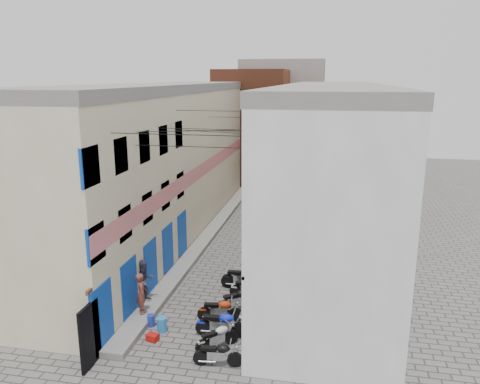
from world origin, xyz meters
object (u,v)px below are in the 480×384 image
Objects in this scene: motorcycle_e at (238,298)px; water_jug_near at (162,325)px; motorcycle_c at (221,322)px; motorcycle_f at (250,288)px; motorcycle_b at (217,336)px; motorcycle_d at (220,309)px; person_b at (145,281)px; water_jug_far at (151,320)px; motorcycle_g at (243,277)px; person_a at (141,293)px; motorcycle_a at (218,353)px; red_crate at (153,337)px.

motorcycle_e reaches higher than water_jug_near.
motorcycle_c is 3.18m from motorcycle_f.
motorcycle_d reaches higher than motorcycle_b.
person_b reaches higher than motorcycle_f.
water_jug_near is 0.64m from water_jug_far.
motorcycle_f is (0.53, 3.14, -0.03)m from motorcycle_c.
motorcycle_g is (-0.50, 0.97, 0.05)m from motorcycle_f.
motorcycle_b is at bearing -143.21° from person_a.
person_b is at bearing -15.43° from person_a.
motorcycle_g is (0.03, 4.11, 0.02)m from motorcycle_c.
motorcycle_c reaches higher than motorcycle_f.
person_a is (-3.46, 1.51, 0.59)m from motorcycle_b.
motorcycle_f is 1.10× the size of person_a.
motorcycle_f reaches higher than motorcycle_d.
motorcycle_g is 4.32× the size of water_jug_far.
water_jug_far is at bearing -96.26° from motorcycle_e.
motorcycle_d is 3.46m from person_b.
motorcycle_d is at bearing -6.85° from motorcycle_g.
motorcycle_a is 0.90× the size of motorcycle_e.
person_a is at bearing 138.87° from water_jug_far.
motorcycle_d is 2.32m from water_jug_near.
motorcycle_a is at bearing -33.12° from water_jug_near.
person_a is at bearing -106.88° from motorcycle_e.
motorcycle_f is 1.02× the size of person_b.
person_a is (-3.10, -0.40, 0.56)m from motorcycle_d.
motorcycle_e is (0.53, 0.98, 0.02)m from motorcycle_d.
motorcycle_c is at bearing -4.07° from motorcycle_f.
motorcycle_c is at bearing 2.90° from water_jug_near.
person_b is at bearing -57.23° from motorcycle_g.
person_b reaches higher than water_jug_near.
motorcycle_a is at bearing -153.51° from person_a.
water_jug_near is (-2.80, -3.25, -0.25)m from motorcycle_f.
red_crate is at bearing -65.65° from water_jug_far.
motorcycle_b is (-0.26, 0.99, 0.01)m from motorcycle_a.
motorcycle_d is 0.97× the size of motorcycle_e.
motorcycle_d is (-0.36, 1.91, 0.03)m from motorcycle_b.
person_a is (-3.43, -3.42, 0.50)m from motorcycle_g.
motorcycle_b is 0.82m from motorcycle_c.
person_b reaches higher than motorcycle_c.
water_jug_near is (-2.33, 0.70, -0.21)m from motorcycle_b.
red_crate is (-2.09, -1.87, -0.39)m from motorcycle_d.
motorcycle_g reaches higher than motorcycle_d.
motorcycle_g is at bearing 53.79° from water_jug_far.
motorcycle_b is 3.66× the size of water_jug_far.
water_jug_near is 1.22× the size of water_jug_far.
red_crate is at bearing -116.15° from person_b.
motorcycle_f is 1.09m from motorcycle_g.
motorcycle_d is 4.36× the size of red_crate.
red_crate is (-2.62, -2.85, -0.41)m from motorcycle_e.
motorcycle_g is 4.82m from water_jug_near.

